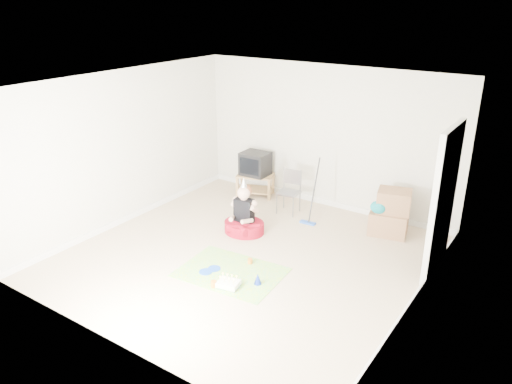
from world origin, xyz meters
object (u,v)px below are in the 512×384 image
Objects in this scene: folding_chair at (289,193)px; birthday_cake at (228,284)px; crt_tv at (255,164)px; seated_woman at (244,221)px; tv_stand at (255,183)px; cardboard_boxes at (390,213)px.

folding_chair is 2.42× the size of birthday_cake.
crt_tv is at bearing 117.78° from birthday_cake.
seated_woman is (-0.19, -1.12, -0.18)m from folding_chair.
tv_stand is at bearing 117.68° from seated_woman.
tv_stand is 1.54× the size of crt_tv.
birthday_cake is at bearing -62.22° from tv_stand.
birthday_cake is (0.59, -2.60, -0.35)m from folding_chair.
seated_woman is 1.69m from birthday_cake.
birthday_cake is at bearing -77.16° from folding_chair.
folding_chair is at bearing 80.19° from seated_woman.
folding_chair is (0.97, -0.36, 0.13)m from tv_stand.
birthday_cake is (1.56, -2.97, -0.22)m from tv_stand.
tv_stand is at bearing 115.52° from crt_tv.
folding_chair is 1.05× the size of cardboard_boxes.
seated_woman reaches higher than birthday_cake.
tv_stand is at bearing 176.33° from cardboard_boxes.
folding_chair is 1.15m from seated_woman.
seated_woman is at bearing 117.87° from birthday_cake.
birthday_cake is at bearing -62.13° from seated_woman.
crt_tv is 0.53× the size of seated_woman.
cardboard_boxes is 2.32× the size of birthday_cake.
crt_tv reaches higher than birthday_cake.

